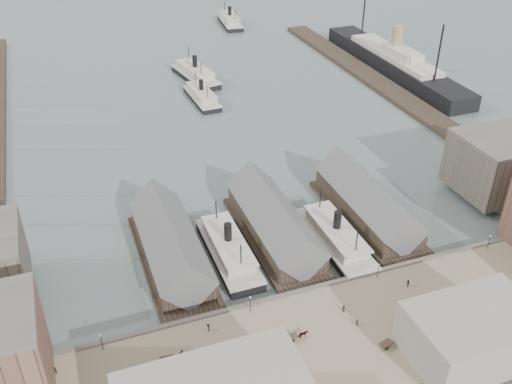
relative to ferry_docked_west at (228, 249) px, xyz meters
name	(u,v)px	position (x,y,z in m)	size (l,w,h in m)	color
ground	(302,280)	(13.00, -13.72, -2.41)	(900.00, 900.00, 0.00)	#536160
quay	(344,339)	(13.00, -33.72, -1.41)	(180.00, 30.00, 2.00)	gray
seawall	(312,291)	(13.00, -18.92, -1.26)	(180.00, 1.20, 2.30)	#59544C
east_wharf	(389,90)	(91.00, 76.28, -1.61)	(10.00, 180.00, 1.60)	#2D231C
ferry_shed_west	(171,246)	(-13.00, 3.15, 2.23)	(14.00, 42.00, 12.60)	#2D231C
ferry_shed_center	(275,223)	(13.00, 3.15, 2.23)	(14.00, 42.00, 12.60)	#2D231C
ferry_shed_east	(368,203)	(39.00, 3.15, 2.23)	(14.00, 42.00, 12.60)	#2D231C
warehouse_east_back	(508,163)	(81.00, 1.28, 7.09)	(28.00, 20.00, 15.00)	#60564C
street_bldg_center	(473,334)	(33.00, -45.72, 4.59)	(24.00, 16.00, 10.00)	gray
lamp_post_far_w	(101,339)	(-32.00, -20.72, 2.31)	(0.44, 0.44, 3.92)	black
lamp_post_near_w	(250,301)	(-2.00, -20.72, 2.31)	(0.44, 0.44, 3.92)	black
lamp_post_near_e	(378,268)	(28.00, -20.72, 2.31)	(0.44, 0.44, 3.92)	black
lamp_post_far_e	(490,240)	(58.00, -20.72, 2.31)	(0.44, 0.44, 3.92)	black
ferry_docked_west	(228,249)	(0.00, 0.00, 0.00)	(8.62, 28.74, 10.26)	black
ferry_docked_east	(336,237)	(26.00, -4.60, 0.03)	(8.74, 29.14, 10.41)	black
ferry_open_near	(202,96)	(19.70, 93.07, -0.30)	(8.61, 25.50, 9.00)	black
ferry_open_mid	(195,74)	(23.35, 115.43, 0.11)	(14.14, 31.21, 10.75)	black
ferry_open_far	(230,21)	(61.37, 186.03, -0.01)	(11.53, 29.33, 10.21)	black
ocean_steamer	(394,62)	(105.00, 96.01, 1.71)	(13.10, 95.70, 19.14)	black
horse_cart_left	(176,356)	(-19.37, -27.99, 0.40)	(4.74, 1.87, 1.59)	black
horse_cart_center	(300,335)	(4.42, -31.23, 0.41)	(4.92, 1.68, 1.59)	black
horse_cart_right	(395,344)	(20.77, -39.52, 0.35)	(4.73, 2.55, 1.44)	black
pedestrian_0	(55,371)	(-40.87, -23.71, 0.51)	(0.67, 0.49, 1.83)	black
pedestrian_1	(173,371)	(-20.74, -31.20, 0.45)	(0.83, 0.65, 1.71)	black
pedestrian_2	(208,328)	(-11.69, -23.08, 0.47)	(1.14, 0.65, 1.76)	black
pedestrian_3	(299,382)	(-0.29, -41.43, 0.50)	(1.07, 0.44, 1.82)	black
pedestrian_4	(344,308)	(16.04, -27.52, 0.38)	(0.77, 0.50, 1.57)	black
pedestrian_5	(357,323)	(16.60, -32.14, 0.46)	(0.63, 0.46, 1.74)	black
pedestrian_6	(408,283)	(32.67, -25.58, 0.47)	(0.85, 0.66, 1.75)	black
pedestrian_7	(468,302)	(41.31, -34.87, 0.40)	(1.04, 0.60, 1.61)	black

